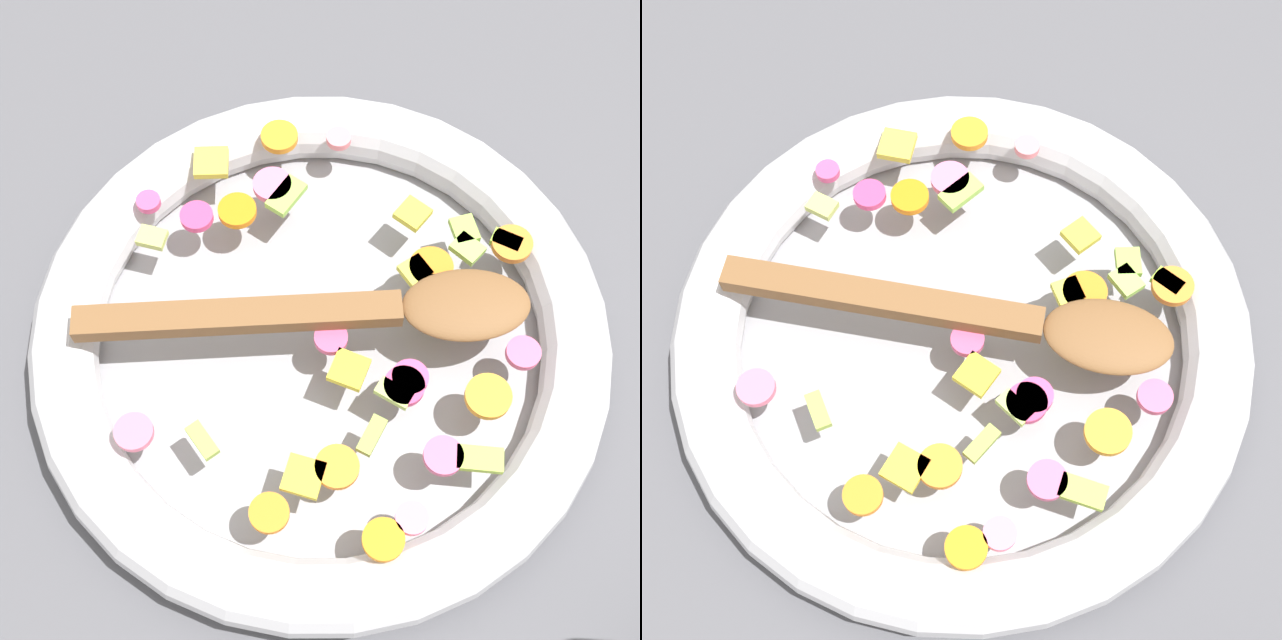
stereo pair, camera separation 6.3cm
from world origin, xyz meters
TOP-DOWN VIEW (x-y plane):
  - ground_plane at (0.00, 0.00)m, footprint 4.00×4.00m
  - skillet at (0.00, 0.00)m, footprint 0.42×0.42m
  - chopped_vegetables at (0.03, 0.00)m, footprint 0.30×0.34m
  - wooden_spoon at (0.02, 0.00)m, footprint 0.32×0.09m

SIDE VIEW (x-z plane):
  - ground_plane at x=0.00m, z-range 0.00..0.00m
  - skillet at x=0.00m, z-range 0.00..0.05m
  - chopped_vegetables at x=0.03m, z-range 0.05..0.06m
  - wooden_spoon at x=0.02m, z-range 0.06..0.07m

